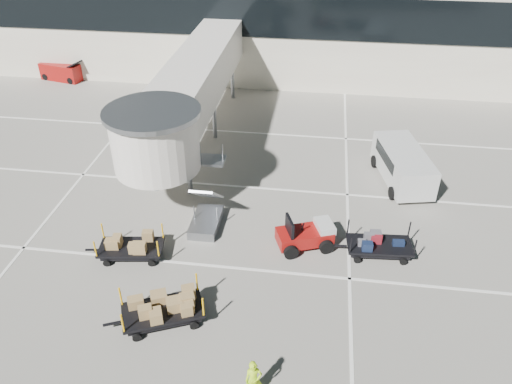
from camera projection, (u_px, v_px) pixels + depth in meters
ground at (213, 297)px, 21.96m from camera, size 140.00×140.00×0.00m
lane_markings at (234, 183)px, 29.72m from camera, size 40.00×30.00×0.02m
terminal at (277, 21)px, 44.41m from camera, size 64.00×12.11×15.20m
jet_bridge at (187, 94)px, 30.15m from camera, size 5.70×20.40×6.03m
baggage_tug at (306, 235)px, 24.54m from camera, size 3.02×2.52×1.79m
suitcase_cart at (378, 245)px, 24.09m from camera, size 3.86×1.78×1.49m
box_cart_near at (162, 310)px, 20.46m from camera, size 4.07×2.82×1.59m
box_cart_far at (133, 247)px, 23.92m from camera, size 3.82×1.92×1.47m
ground_worker at (254, 379)px, 17.51m from camera, size 0.69×0.54×1.68m
minivan at (402, 162)px, 29.36m from camera, size 3.31×5.75×2.05m
belt_loader at (62, 71)px, 43.46m from camera, size 4.10×2.30×1.87m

